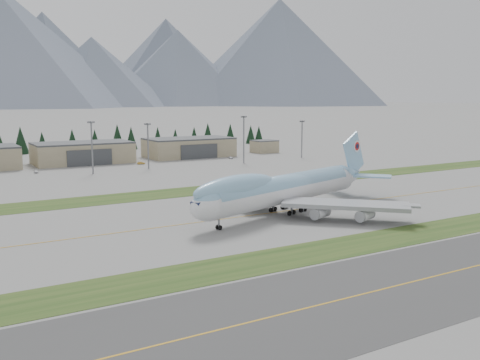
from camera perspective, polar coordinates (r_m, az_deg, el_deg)
ground at (r=155.01m, az=3.23°, el=-3.54°), size 7000.00×7000.00×0.00m
grass_strip_near at (r=126.18m, az=12.96°, el=-6.60°), size 400.00×14.00×0.08m
grass_strip_far at (r=193.29m, az=-4.22°, el=-1.11°), size 400.00×18.00×0.08m
asphalt_taxiway at (r=110.86m, az=21.63°, el=-9.14°), size 400.00×32.00×0.04m
taxiway_line_main at (r=155.01m, az=3.23°, el=-3.54°), size 400.00×0.40×0.02m
taxiway_line_near at (r=110.86m, az=21.63°, el=-9.14°), size 400.00×0.40×0.02m
boeing_747_freighter at (r=154.21m, az=4.73°, el=-0.90°), size 82.35×68.10×21.77m
hangar_center at (r=285.53m, az=-16.42°, el=2.82°), size 48.00×26.60×10.80m
hangar_right at (r=305.75m, az=-5.46°, el=3.50°), size 48.00×26.60×10.80m
control_shed at (r=328.63m, az=2.61°, el=3.61°), size 14.00×12.00×7.60m
floodlight_masts at (r=264.21m, az=-3.97°, el=4.94°), size 122.12×9.12×24.07m
service_vehicle_a at (r=254.41m, az=-20.92°, el=0.70°), size 1.85×4.05×1.35m
service_vehicle_b at (r=273.84m, az=-10.50°, el=1.66°), size 4.07×1.54×1.33m
service_vehicle_c at (r=294.51m, az=-1.00°, el=2.29°), size 2.51×4.37×1.19m
conifer_belt at (r=350.49m, az=-16.01°, el=4.16°), size 272.63×14.43×16.44m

